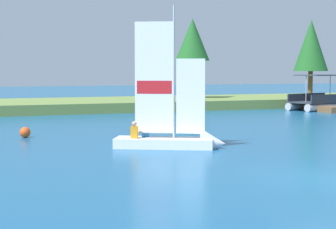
# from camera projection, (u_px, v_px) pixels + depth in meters

# --- Properties ---
(ground_plane) EXTENTS (200.00, 200.00, 0.00)m
(ground_plane) POSITION_uv_depth(u_px,v_px,m) (326.00, 179.00, 16.95)
(ground_plane) COLOR #195684
(shore_bank) EXTENTS (80.00, 10.27, 0.76)m
(shore_bank) POSITION_uv_depth(u_px,v_px,m) (80.00, 105.00, 46.54)
(shore_bank) COLOR olive
(shore_bank) RESTS_ON ground
(shoreline_tree_midleft) EXTENTS (2.96, 2.96, 6.90)m
(shoreline_tree_midleft) POSITION_uv_depth(u_px,v_px,m) (192.00, 40.00, 49.80)
(shoreline_tree_midleft) COLOR brown
(shoreline_tree_midleft) RESTS_ON shore_bank
(shoreline_tree_centre) EXTENTS (3.10, 3.10, 6.99)m
(shoreline_tree_centre) POSITION_uv_depth(u_px,v_px,m) (311.00, 46.00, 52.24)
(shoreline_tree_centre) COLOR brown
(shoreline_tree_centre) RESTS_ON shore_bank
(wooden_dock) EXTENTS (1.56, 6.30, 0.44)m
(wooden_dock) POSITION_uv_depth(u_px,v_px,m) (315.00, 108.00, 45.62)
(wooden_dock) COLOR brown
(wooden_dock) RESTS_ON ground
(sailboat) EXTENTS (4.62, 3.28, 6.24)m
(sailboat) POSITION_uv_depth(u_px,v_px,m) (181.00, 137.00, 23.67)
(sailboat) COLOR white
(sailboat) RESTS_ON ground
(pontoon_boat) EXTENTS (5.51, 3.77, 2.83)m
(pontoon_boat) POSITION_uv_depth(u_px,v_px,m) (318.00, 101.00, 46.04)
(pontoon_boat) COLOR #B2B2B7
(pontoon_boat) RESTS_ON ground
(channel_buoy) EXTENTS (0.51, 0.51, 0.51)m
(channel_buoy) POSITION_uv_depth(u_px,v_px,m) (25.00, 132.00, 27.29)
(channel_buoy) COLOR #E54C19
(channel_buoy) RESTS_ON ground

